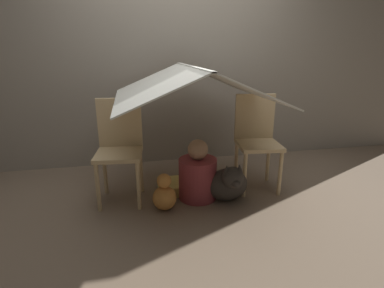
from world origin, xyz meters
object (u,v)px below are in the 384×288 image
Objects in this scene: chair_left at (120,145)px; chair_right at (257,137)px; person_front at (198,175)px; dog at (228,183)px.

chair_right is (1.32, -0.00, 0.00)m from chair_left.
person_front reaches higher than dog.
chair_right reaches higher than person_front.
chair_right is 2.27× the size of dog.
person_front is (-0.63, -0.15, -0.29)m from chair_right.
chair_left is at bearing -173.74° from chair_right.
chair_right reaches higher than dog.
chair_right is 0.71m from person_front.
chair_right is at bearing 37.64° from dog.
chair_left is 1.00× the size of chair_right.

